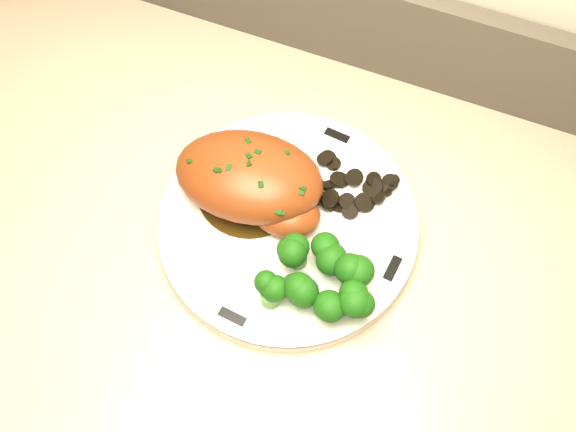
% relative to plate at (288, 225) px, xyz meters
% --- Properties ---
extents(plate, '(0.31, 0.31, 0.02)m').
position_rel_plate_xyz_m(plate, '(0.00, 0.00, 0.00)').
color(plate, white).
rests_on(plate, counter).
extents(rim_accent_0, '(0.01, 0.03, 0.00)m').
position_rel_plate_xyz_m(rim_accent_0, '(0.11, -0.01, 0.01)').
color(rim_accent_0, black).
rests_on(rim_accent_0, plate).
extents(rim_accent_1, '(0.03, 0.01, 0.00)m').
position_rel_plate_xyz_m(rim_accent_1, '(0.01, 0.11, 0.01)').
color(rim_accent_1, black).
rests_on(rim_accent_1, plate).
extents(rim_accent_2, '(0.01, 0.03, 0.00)m').
position_rel_plate_xyz_m(rim_accent_2, '(-0.11, 0.01, 0.01)').
color(rim_accent_2, black).
rests_on(rim_accent_2, plate).
extents(rim_accent_3, '(0.03, 0.01, 0.00)m').
position_rel_plate_xyz_m(rim_accent_3, '(-0.01, -0.11, 0.01)').
color(rim_accent_3, black).
rests_on(rim_accent_3, plate).
extents(gravy_pool, '(0.11, 0.11, 0.00)m').
position_rel_plate_xyz_m(gravy_pool, '(-0.05, 0.02, 0.01)').
color(gravy_pool, '#38250A').
rests_on(gravy_pool, plate).
extents(chicken_breast, '(0.16, 0.12, 0.06)m').
position_rel_plate_xyz_m(chicken_breast, '(-0.04, 0.01, 0.04)').
color(chicken_breast, brown).
rests_on(chicken_breast, plate).
extents(mushroom_pile, '(0.08, 0.06, 0.02)m').
position_rel_plate_xyz_m(mushroom_pile, '(0.05, 0.05, 0.01)').
color(mushroom_pile, black).
rests_on(mushroom_pile, plate).
extents(broccoli_florets, '(0.11, 0.08, 0.04)m').
position_rel_plate_xyz_m(broccoli_florets, '(0.05, -0.06, 0.03)').
color(broccoli_florets, '#589740').
rests_on(broccoli_florets, plate).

